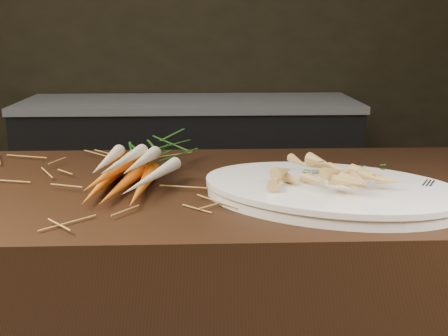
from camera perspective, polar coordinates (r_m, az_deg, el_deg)
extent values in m
cube|color=black|center=(3.18, -3.40, -0.94)|extent=(1.80, 0.60, 0.80)
cube|color=#99999E|center=(3.10, -3.51, 6.57)|extent=(1.82, 0.62, 0.04)
cone|color=orange|center=(1.20, -12.26, -1.64)|extent=(0.07, 0.27, 0.03)
cone|color=orange|center=(1.18, -10.29, -1.73)|extent=(0.09, 0.27, 0.03)
cone|color=orange|center=(1.17, -8.28, -1.82)|extent=(0.06, 0.27, 0.03)
cone|color=orange|center=(1.17, -11.48, -0.51)|extent=(0.09, 0.27, 0.03)
cone|color=beige|center=(1.19, -11.79, 0.71)|extent=(0.04, 0.25, 0.04)
cone|color=beige|center=(1.17, -10.18, 0.71)|extent=(0.08, 0.25, 0.04)
cone|color=beige|center=(1.17, -8.46, 0.60)|extent=(0.07, 0.25, 0.04)
cone|color=beige|center=(1.14, -7.43, -0.97)|extent=(0.11, 0.24, 0.03)
ellipsoid|color=#265C1B|center=(1.39, -7.43, 2.11)|extent=(0.20, 0.26, 0.09)
cube|color=silver|center=(1.10, 19.83, -2.99)|extent=(0.12, 0.17, 0.00)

